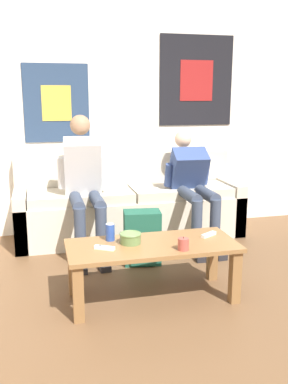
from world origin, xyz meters
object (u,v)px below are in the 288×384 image
object	(u,v)px
ceramic_bowl	(130,238)
pillar_candle	(183,244)
person_seated_teen	(192,183)
game_controller_near_right	(104,248)
drink_can_blue	(110,232)
backpack	(142,239)
couch	(130,208)
person_seated_adult	(84,179)
coffee_table	(152,254)
game_controller_near_left	(209,235)

from	to	relation	value
ceramic_bowl	pillar_candle	bearing A→B (deg)	-34.50
person_seated_teen	game_controller_near_right	size ratio (longest dim) A/B	7.75
ceramic_bowl	drink_can_blue	bearing A→B (deg)	142.93
ceramic_bowl	backpack	bearing A→B (deg)	68.90
person_seated_teen	ceramic_bowl	world-z (taller)	person_seated_teen
couch	person_seated_adult	size ratio (longest dim) A/B	1.82
coffee_table	pillar_candle	distance (m)	0.27
person_seated_adult	backpack	bearing A→B (deg)	-45.27
person_seated_adult	backpack	size ratio (longest dim) A/B	2.69
pillar_candle	couch	bearing A→B (deg)	91.02
coffee_table	drink_can_blue	size ratio (longest dim) A/B	9.78
coffee_table	person_seated_teen	world-z (taller)	person_seated_teen
game_controller_near_left	game_controller_near_right	distance (m)	0.81
backpack	couch	bearing A→B (deg)	85.77
person_seated_adult	pillar_candle	distance (m)	1.40
person_seated_teen	ceramic_bowl	distance (m)	1.36
ceramic_bowl	person_seated_teen	bearing A→B (deg)	51.04
game_controller_near_left	game_controller_near_right	size ratio (longest dim) A/B	1.00
drink_can_blue	game_controller_near_left	size ratio (longest dim) A/B	0.88
person_seated_teen	game_controller_near_left	bearing A→B (deg)	-103.43
drink_can_blue	game_controller_near_left	bearing A→B (deg)	-6.63
coffee_table	drink_can_blue	bearing A→B (deg)	152.45
couch	ceramic_bowl	size ratio (longest dim) A/B	14.66
couch	pillar_candle	world-z (taller)	couch
couch	ceramic_bowl	bearing A→B (deg)	-101.98
coffee_table	person_seated_teen	size ratio (longest dim) A/B	1.11
couch	person_seated_teen	xyz separation A→B (m)	(0.56, -0.33, 0.31)
ceramic_bowl	pillar_candle	distance (m)	0.39
ceramic_bowl	game_controller_near_right	bearing A→B (deg)	-157.71
game_controller_near_right	person_seated_teen	bearing A→B (deg)	47.20
coffee_table	person_seated_adult	world-z (taller)	person_seated_adult
couch	game_controller_near_right	distance (m)	1.55
couch	person_seated_adult	xyz separation A→B (m)	(-0.50, -0.32, 0.39)
couch	backpack	distance (m)	0.77
pillar_candle	game_controller_near_right	size ratio (longest dim) A/B	0.68
pillar_candle	game_controller_near_right	world-z (taller)	pillar_candle
ceramic_bowl	game_controller_near_left	world-z (taller)	ceramic_bowl
drink_can_blue	game_controller_near_right	bearing A→B (deg)	-111.34
coffee_table	pillar_candle	size ratio (longest dim) A/B	12.68
coffee_table	drink_can_blue	world-z (taller)	drink_can_blue
coffee_table	person_seated_teen	bearing A→B (deg)	57.48
backpack	drink_can_blue	xyz separation A→B (m)	(-0.36, -0.51, 0.25)
backpack	game_controller_near_left	xyz separation A→B (m)	(0.37, -0.60, 0.20)
ceramic_bowl	game_controller_near_right	distance (m)	0.22
person_seated_adult	coffee_table	bearing A→B (deg)	-72.17
coffee_table	backpack	world-z (taller)	backpack
drink_can_blue	person_seated_adult	bearing A→B (deg)	94.55
pillar_candle	game_controller_near_right	xyz separation A→B (m)	(-0.52, 0.14, -0.03)
couch	pillar_candle	bearing A→B (deg)	-88.98
pillar_candle	game_controller_near_left	distance (m)	0.37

